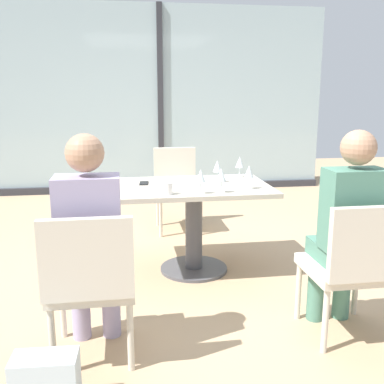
{
  "coord_description": "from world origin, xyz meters",
  "views": [
    {
      "loc": [
        -0.55,
        -3.49,
        1.46
      ],
      "look_at": [
        0.0,
        0.1,
        0.65
      ],
      "focal_mm": 41.79,
      "sensor_mm": 36.0,
      "label": 1
    }
  ],
  "objects": [
    {
      "name": "chair_front_right",
      "position": [
        0.75,
        -1.22,
        0.5
      ],
      "size": [
        0.46,
        0.5,
        0.87
      ],
      "color": "beige",
      "rests_on": "ground_plane"
    },
    {
      "name": "wine_glass_1",
      "position": [
        0.45,
        0.27,
        0.86
      ],
      "size": [
        0.07,
        0.07,
        0.18
      ],
      "color": "silver",
      "rests_on": "dining_table_main"
    },
    {
      "name": "dining_table_main",
      "position": [
        0.0,
        0.0,
        0.54
      ],
      "size": [
        1.21,
        0.84,
        0.73
      ],
      "color": "#BCB29E",
      "rests_on": "ground_plane"
    },
    {
      "name": "handbag_0",
      "position": [
        -0.94,
        -1.58,
        0.14
      ],
      "size": [
        0.31,
        0.17,
        0.28
      ],
      "primitive_type": "cube",
      "rotation": [
        0.0,
        0.0,
        -0.04
      ],
      "color": "silver",
      "rests_on": "ground_plane"
    },
    {
      "name": "ground_plane",
      "position": [
        0.0,
        0.0,
        0.0
      ],
      "size": [
        12.0,
        12.0,
        0.0
      ],
      "primitive_type": "plane",
      "color": "tan"
    },
    {
      "name": "person_front_left",
      "position": [
        -0.75,
        -1.11,
        0.7
      ],
      "size": [
        0.34,
        0.39,
        1.26
      ],
      "color": "#9E93B7",
      "rests_on": "ground_plane"
    },
    {
      "name": "wine_glass_3",
      "position": [
        0.4,
        -0.21,
        0.86
      ],
      "size": [
        0.07,
        0.07,
        0.18
      ],
      "color": "silver",
      "rests_on": "dining_table_main"
    },
    {
      "name": "chair_near_window",
      "position": [
        0.0,
        1.22,
        0.5
      ],
      "size": [
        0.46,
        0.51,
        0.87
      ],
      "color": "beige",
      "rests_on": "ground_plane"
    },
    {
      "name": "window_wall_backdrop",
      "position": [
        0.0,
        3.2,
        1.21
      ],
      "size": [
        4.93,
        0.1,
        2.7
      ],
      "color": "#A0B7BC",
      "rests_on": "ground_plane"
    },
    {
      "name": "person_front_right",
      "position": [
        0.75,
        -1.11,
        0.7
      ],
      "size": [
        0.34,
        0.39,
        1.26
      ],
      "color": "#4C7F6B",
      "rests_on": "ground_plane"
    },
    {
      "name": "wine_glass_2",
      "position": [
        0.0,
        -0.33,
        0.86
      ],
      "size": [
        0.07,
        0.07,
        0.18
      ],
      "color": "silver",
      "rests_on": "dining_table_main"
    },
    {
      "name": "wine_glass_0",
      "position": [
        0.21,
        0.08,
        0.86
      ],
      "size": [
        0.07,
        0.07,
        0.18
      ],
      "color": "silver",
      "rests_on": "dining_table_main"
    },
    {
      "name": "coffee_cup",
      "position": [
        -0.24,
        -0.31,
        0.78
      ],
      "size": [
        0.08,
        0.08,
        0.09
      ],
      "primitive_type": "cylinder",
      "color": "white",
      "rests_on": "dining_table_main"
    },
    {
      "name": "wine_glass_4",
      "position": [
        0.16,
        -0.31,
        0.86
      ],
      "size": [
        0.07,
        0.07,
        0.18
      ],
      "color": "silver",
      "rests_on": "dining_table_main"
    },
    {
      "name": "chair_front_left",
      "position": [
        -0.75,
        -1.22,
        0.5
      ],
      "size": [
        0.46,
        0.5,
        0.87
      ],
      "color": "beige",
      "rests_on": "ground_plane"
    },
    {
      "name": "cell_phone_on_table",
      "position": [
        -0.4,
        0.12,
        0.73
      ],
      "size": [
        0.08,
        0.15,
        0.01
      ],
      "primitive_type": "cube",
      "rotation": [
        0.0,
        0.0,
        -0.09
      ],
      "color": "black",
      "rests_on": "dining_table_main"
    }
  ]
}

